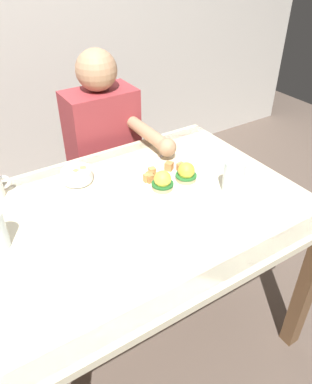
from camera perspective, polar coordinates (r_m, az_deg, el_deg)
ground_plane at (r=1.89m, az=-1.98°, el=-20.48°), size 6.00×6.00×0.00m
dining_table at (r=1.41m, az=-2.50°, el=-5.78°), size 1.20×0.90×0.74m
eggs_benedict_plate at (r=1.44m, az=2.59°, el=1.83°), size 0.27×0.27×0.09m
fruit_bowl at (r=1.49m, az=-11.99°, el=2.50°), size 0.12×0.12×0.06m
fork at (r=1.68m, az=1.52°, el=6.13°), size 0.14×0.09×0.00m
water_glass_near at (r=1.43m, az=11.77°, el=1.98°), size 0.08×0.08×0.13m
diner_person at (r=1.91m, az=-7.57°, el=6.41°), size 0.34×0.54×1.14m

